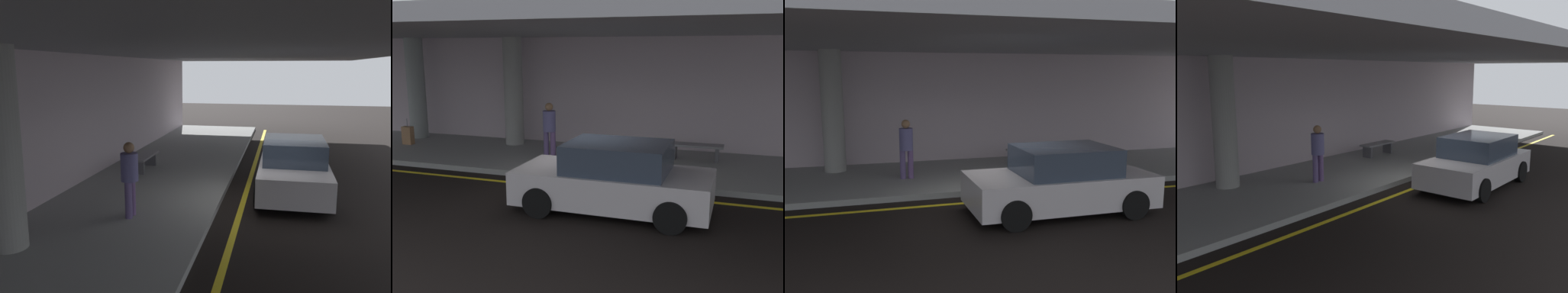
# 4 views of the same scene
# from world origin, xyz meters

# --- Properties ---
(ground_plane) EXTENTS (60.00, 60.00, 0.00)m
(ground_plane) POSITION_xyz_m (0.00, 0.00, 0.00)
(ground_plane) COLOR black
(sidewalk) EXTENTS (26.00, 4.20, 0.15)m
(sidewalk) POSITION_xyz_m (0.00, 3.10, 0.07)
(sidewalk) COLOR gray
(sidewalk) RESTS_ON ground
(lane_stripe_yellow) EXTENTS (26.00, 0.14, 0.01)m
(lane_stripe_yellow) POSITION_xyz_m (0.00, 0.46, 0.00)
(lane_stripe_yellow) COLOR yellow
(lane_stripe_yellow) RESTS_ON ground
(support_column_left_mid) EXTENTS (0.64, 0.64, 3.65)m
(support_column_left_mid) POSITION_xyz_m (-4.00, 4.37, 1.97)
(support_column_left_mid) COLOR gray
(support_column_left_mid) RESTS_ON sidewalk
(ceiling_overhang) EXTENTS (28.00, 13.20, 0.30)m
(ceiling_overhang) POSITION_xyz_m (0.00, 2.60, 3.95)
(ceiling_overhang) COLOR gray
(ceiling_overhang) RESTS_ON support_column_far_left
(terminal_back_wall) EXTENTS (26.00, 0.30, 3.80)m
(terminal_back_wall) POSITION_xyz_m (0.00, 5.35, 1.90)
(terminal_back_wall) COLOR #BCACB5
(terminal_back_wall) RESTS_ON ground
(car_silver) EXTENTS (4.10, 1.92, 1.50)m
(car_silver) POSITION_xyz_m (1.02, -0.80, 0.71)
(car_silver) COLOR #BEB7BB
(car_silver) RESTS_ON ground
(traveler_with_luggage) EXTENTS (0.38, 0.38, 1.68)m
(traveler_with_luggage) POSITION_xyz_m (-2.00, 2.78, 1.11)
(traveler_with_luggage) COLOR #58487A
(traveler_with_luggage) RESTS_ON sidewalk
(bench_metal) EXTENTS (1.60, 0.50, 0.48)m
(bench_metal) POSITION_xyz_m (2.24, 3.89, 0.50)
(bench_metal) COLOR slate
(bench_metal) RESTS_ON sidewalk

